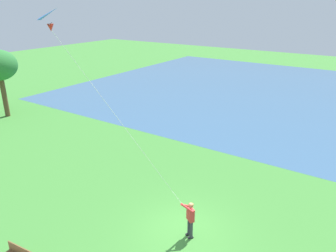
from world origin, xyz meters
TOP-DOWN VIEW (x-y plane):
  - ground_plane at (0.00, 0.00)m, footprint 120.00×120.00m
  - lake_water at (26.55, 4.00)m, footprint 36.00×44.00m
  - person_kite_flyer at (-0.17, -0.43)m, footprint 0.62×0.55m
  - flying_kite at (-3.82, 2.17)m, footprint 3.95×2.99m

SIDE VIEW (x-z plane):
  - ground_plane at x=0.00m, z-range 0.00..0.00m
  - lake_water at x=26.55m, z-range 0.00..0.01m
  - person_kite_flyer at x=-0.17m, z-range 0.13..1.96m
  - flying_kite at x=-3.82m, z-range 5.26..12.97m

